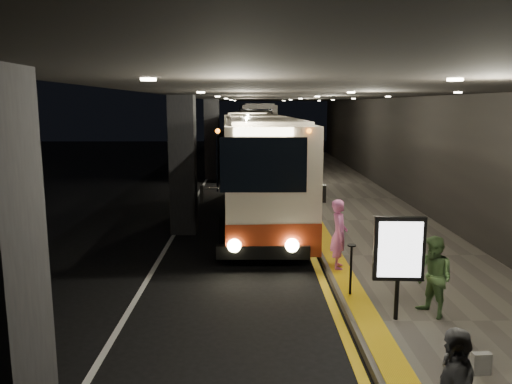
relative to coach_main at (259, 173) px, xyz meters
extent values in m
plane|color=black|center=(-0.96, -5.63, -1.72)|extent=(90.00, 90.00, 0.00)
cube|color=silver|center=(-2.76, -0.63, -1.71)|extent=(0.12, 50.00, 0.01)
cube|color=gold|center=(1.39, -0.63, -1.71)|extent=(0.18, 50.00, 0.01)
cube|color=#514C44|center=(3.79, -0.63, -1.64)|extent=(4.50, 50.00, 0.15)
cube|color=gold|center=(1.89, -0.63, -1.56)|extent=(0.50, 50.00, 0.01)
cube|color=black|center=(6.04, -0.63, 1.28)|extent=(0.10, 50.00, 6.00)
cube|color=black|center=(-2.46, -1.63, 0.48)|extent=(0.80, 0.80, 4.40)
cube|color=black|center=(-2.46, 10.37, 0.48)|extent=(0.80, 0.80, 4.40)
cube|color=black|center=(1.54, -0.63, 2.88)|extent=(9.00, 50.00, 0.40)
cube|color=beige|center=(0.00, 0.02, 0.26)|extent=(2.87, 11.40, 3.20)
cube|color=maroon|center=(0.00, 0.02, -0.92)|extent=(2.89, 11.42, 0.85)
cube|color=black|center=(0.00, -5.66, 0.97)|extent=(2.07, 0.16, 1.32)
cube|color=black|center=(0.00, -5.58, -1.20)|extent=(2.32, 0.36, 0.33)
cylinder|color=black|center=(-1.06, -3.56, -1.25)|extent=(0.26, 0.94, 0.94)
cylinder|color=black|center=(1.06, -3.56, -1.25)|extent=(0.26, 0.94, 0.94)
cylinder|color=black|center=(-1.06, 3.79, -1.25)|extent=(0.26, 0.94, 0.94)
cylinder|color=black|center=(1.06, 3.79, -1.25)|extent=(0.26, 0.94, 0.94)
sphere|color=#FFEAA5|center=(-0.71, -5.67, -1.01)|extent=(0.34, 0.34, 0.34)
sphere|color=#FFEAA5|center=(0.71, -5.67, -1.01)|extent=(0.34, 0.34, 0.34)
cube|color=#FFF2BF|center=(0.00, -5.67, 1.75)|extent=(1.41, 0.11, 0.21)
cube|color=beige|center=(-0.17, 14.21, 0.26)|extent=(3.02, 11.41, 3.20)
cube|color=maroon|center=(-0.17, 14.21, -0.92)|extent=(3.04, 11.43, 0.85)
cube|color=black|center=(-0.17, 8.54, 0.96)|extent=(2.07, 0.18, 1.32)
cube|color=black|center=(-0.17, 8.62, -1.20)|extent=(2.31, 0.39, 0.33)
cylinder|color=black|center=(-1.22, 10.64, -1.25)|extent=(0.26, 0.94, 0.94)
cylinder|color=black|center=(0.89, 10.64, -1.25)|extent=(0.26, 0.94, 0.94)
cylinder|color=black|center=(-1.22, 17.98, -1.25)|extent=(0.26, 0.94, 0.94)
cylinder|color=black|center=(0.89, 17.98, -1.25)|extent=(0.26, 0.94, 0.94)
cube|color=beige|center=(0.13, 27.15, 0.53)|extent=(3.21, 12.95, 3.64)
cube|color=maroon|center=(0.13, 27.15, -0.81)|extent=(3.23, 12.97, 0.96)
cube|color=black|center=(0.13, 20.69, 1.33)|extent=(2.36, 0.16, 1.50)
cube|color=black|center=(0.13, 20.77, -1.13)|extent=(2.63, 0.36, 0.37)
cylinder|color=black|center=(-1.09, 23.08, -1.18)|extent=(0.30, 1.07, 1.07)
cylinder|color=black|center=(1.35, 23.08, -1.18)|extent=(0.30, 1.07, 1.07)
cylinder|color=black|center=(-1.09, 31.43, -1.18)|extent=(0.30, 1.07, 1.07)
cylinder|color=black|center=(1.35, 31.43, -1.18)|extent=(0.30, 1.07, 1.07)
imported|color=#D664A8|center=(1.84, -5.73, -0.72)|extent=(0.47, 0.66, 1.70)
imported|color=#4E733F|center=(3.13, -8.57, -0.80)|extent=(0.74, 0.88, 1.54)
cube|color=black|center=(3.11, -10.64, -1.40)|extent=(0.28, 0.14, 0.33)
cylinder|color=black|center=(2.40, -8.71, -1.19)|extent=(0.08, 0.08, 0.76)
cube|color=black|center=(2.40, -8.71, -0.21)|extent=(0.93, 0.15, 1.20)
cube|color=white|center=(2.40, -8.77, -0.21)|extent=(0.78, 0.06, 1.04)
cylinder|color=black|center=(1.79, -7.48, -1.03)|extent=(0.05, 0.05, 1.07)
camera|label=1|loc=(-0.29, -17.43, 2.38)|focal=35.00mm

